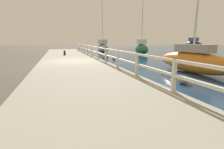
{
  "coord_description": "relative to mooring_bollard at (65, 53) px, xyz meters",
  "views": [
    {
      "loc": [
        -0.98,
        -12.87,
        1.71
      ],
      "look_at": [
        2.12,
        -2.87,
        -0.32
      ],
      "focal_mm": 28.0,
      "sensor_mm": 36.0,
      "label": 1
    }
  ],
  "objects": [
    {
      "name": "boulder_near_dock",
      "position": [
        3.49,
        -2.57,
        -0.29
      ],
      "size": [
        0.61,
        0.55,
        0.46
      ],
      "color": "gray",
      "rests_on": "ground"
    },
    {
      "name": "sailboat_orange",
      "position": [
        6.25,
        -10.52,
        0.13
      ],
      "size": [
        1.36,
        5.15,
        5.59
      ],
      "rotation": [
        0.0,
        0.0,
        0.08
      ],
      "color": "orange",
      "rests_on": "water_surface"
    },
    {
      "name": "boulder_far_strip",
      "position": [
        4.1,
        -12.47,
        -0.36
      ],
      "size": [
        0.43,
        0.38,
        0.32
      ],
      "color": "gray",
      "rests_on": "ground"
    },
    {
      "name": "railing",
      "position": [
        2.48,
        -5.28,
        0.38
      ],
      "size": [
        0.1,
        32.5,
        0.92
      ],
      "color": "silver",
      "rests_on": "dock_walkway"
    },
    {
      "name": "sailboat_green",
      "position": [
        9.44,
        1.9,
        0.23
      ],
      "size": [
        1.8,
        3.54,
        7.32
      ],
      "rotation": [
        0.0,
        0.0,
        -0.15
      ],
      "color": "#236B42",
      "rests_on": "water_surface"
    },
    {
      "name": "dock_walkway",
      "position": [
        0.32,
        -5.28,
        -0.38
      ],
      "size": [
        4.53,
        36.0,
        0.28
      ],
      "color": "gray",
      "rests_on": "ground"
    },
    {
      "name": "sailboat_navy",
      "position": [
        24.25,
        9.64,
        0.43
      ],
      "size": [
        0.93,
        4.67,
        7.5
      ],
      "rotation": [
        0.0,
        0.0,
        -0.0
      ],
      "color": "#192347",
      "rests_on": "water_surface"
    },
    {
      "name": "boulder_water_edge",
      "position": [
        4.29,
        -2.83,
        -0.38
      ],
      "size": [
        0.38,
        0.35,
        0.29
      ],
      "color": "gray",
      "rests_on": "ground"
    },
    {
      "name": "sailboat_gray",
      "position": [
        5.53,
        6.39,
        0.26
      ],
      "size": [
        1.42,
        4.14,
        7.96
      ],
      "rotation": [
        0.0,
        0.0,
        0.04
      ],
      "color": "gray",
      "rests_on": "water_surface"
    },
    {
      "name": "mooring_bollard",
      "position": [
        0.0,
        0.0,
        0.0
      ],
      "size": [
        0.2,
        0.2,
        0.49
      ],
      "color": "black",
      "rests_on": "dock_walkway"
    },
    {
      "name": "ground_plane",
      "position": [
        0.32,
        -5.28,
        -0.52
      ],
      "size": [
        120.0,
        120.0,
        0.0
      ],
      "primitive_type": "plane",
      "color": "#4C473D"
    }
  ]
}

